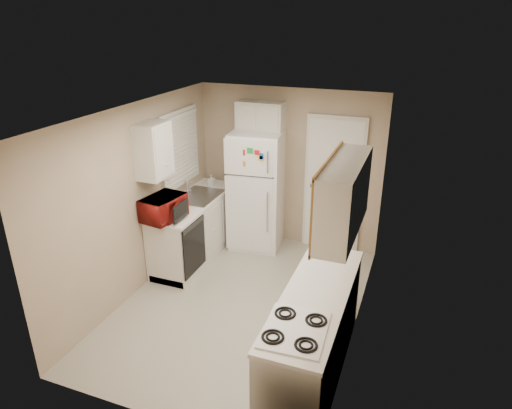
% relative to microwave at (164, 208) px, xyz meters
% --- Properties ---
extents(floor, '(3.80, 3.80, 0.00)m').
position_rel_microwave_xyz_m(floor, '(1.15, -0.18, -1.05)').
color(floor, beige).
rests_on(floor, ground).
extents(ceiling, '(3.80, 3.80, 0.00)m').
position_rel_microwave_xyz_m(ceiling, '(1.15, -0.18, 1.35)').
color(ceiling, white).
rests_on(ceiling, floor).
extents(wall_left, '(3.80, 3.80, 0.00)m').
position_rel_microwave_xyz_m(wall_left, '(-0.25, -0.18, 0.15)').
color(wall_left, tan).
rests_on(wall_left, floor).
extents(wall_right, '(3.80, 3.80, 0.00)m').
position_rel_microwave_xyz_m(wall_right, '(2.55, -0.18, 0.15)').
color(wall_right, tan).
rests_on(wall_right, floor).
extents(wall_back, '(2.80, 2.80, 0.00)m').
position_rel_microwave_xyz_m(wall_back, '(1.15, 1.72, 0.15)').
color(wall_back, tan).
rests_on(wall_back, floor).
extents(wall_front, '(2.80, 2.80, 0.00)m').
position_rel_microwave_xyz_m(wall_front, '(1.15, -2.08, 0.15)').
color(wall_front, tan).
rests_on(wall_front, floor).
extents(left_counter, '(0.60, 1.80, 0.90)m').
position_rel_microwave_xyz_m(left_counter, '(0.05, 0.72, -0.60)').
color(left_counter, silver).
rests_on(left_counter, floor).
extents(dishwasher, '(0.03, 0.58, 0.72)m').
position_rel_microwave_xyz_m(dishwasher, '(0.34, 0.12, -0.56)').
color(dishwasher, black).
rests_on(dishwasher, floor).
extents(sink, '(0.54, 0.74, 0.16)m').
position_rel_microwave_xyz_m(sink, '(0.05, 0.87, -0.19)').
color(sink, gray).
rests_on(sink, left_counter).
extents(microwave, '(0.60, 0.39, 0.37)m').
position_rel_microwave_xyz_m(microwave, '(0.00, 0.00, 0.00)').
color(microwave, maroon).
rests_on(microwave, left_counter).
extents(soap_bottle, '(0.09, 0.10, 0.19)m').
position_rel_microwave_xyz_m(soap_bottle, '(0.04, 1.32, -0.05)').
color(soap_bottle, white).
rests_on(soap_bottle, left_counter).
extents(window_blinds, '(0.10, 0.98, 1.08)m').
position_rel_microwave_xyz_m(window_blinds, '(-0.21, 0.87, 0.55)').
color(window_blinds, silver).
rests_on(window_blinds, wall_left).
extents(upper_cabinet_left, '(0.30, 0.45, 0.70)m').
position_rel_microwave_xyz_m(upper_cabinet_left, '(-0.10, 0.04, 0.75)').
color(upper_cabinet_left, silver).
rests_on(upper_cabinet_left, wall_left).
extents(refrigerator, '(0.82, 0.80, 1.80)m').
position_rel_microwave_xyz_m(refrigerator, '(0.76, 1.42, -0.15)').
color(refrigerator, white).
rests_on(refrigerator, floor).
extents(cabinet_over_fridge, '(0.70, 0.30, 0.40)m').
position_rel_microwave_xyz_m(cabinet_over_fridge, '(0.75, 1.57, 0.95)').
color(cabinet_over_fridge, silver).
rests_on(cabinet_over_fridge, wall_back).
extents(interior_door, '(0.86, 0.06, 2.08)m').
position_rel_microwave_xyz_m(interior_door, '(1.85, 1.68, -0.03)').
color(interior_door, white).
rests_on(interior_door, floor).
extents(right_counter, '(0.60, 2.00, 0.90)m').
position_rel_microwave_xyz_m(right_counter, '(2.25, -0.98, -0.60)').
color(right_counter, silver).
rests_on(right_counter, floor).
extents(stove, '(0.55, 0.67, 0.78)m').
position_rel_microwave_xyz_m(stove, '(2.22, -1.56, -0.66)').
color(stove, white).
rests_on(stove, floor).
extents(upper_cabinet_right, '(0.30, 1.20, 0.70)m').
position_rel_microwave_xyz_m(upper_cabinet_right, '(2.40, -0.68, 0.75)').
color(upper_cabinet_right, silver).
rests_on(upper_cabinet_right, wall_right).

